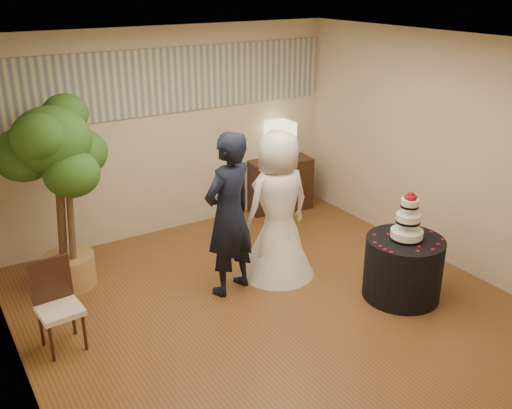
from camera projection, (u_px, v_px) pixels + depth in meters
floor at (267, 306)px, 6.28m from camera, size 5.00×5.00×0.00m
ceiling at (270, 44)px, 5.23m from camera, size 5.00×5.00×0.00m
wall_back at (168, 133)px, 7.72m from camera, size 5.00×0.06×2.80m
wall_front at (473, 297)px, 3.79m from camera, size 5.00×0.06×2.80m
wall_left at (5, 244)px, 4.53m from camera, size 0.06×5.00×2.80m
wall_right at (439, 150)px, 6.98m from camera, size 0.06×5.00×2.80m
mural_border at (166, 81)px, 7.45m from camera, size 4.90×0.02×0.85m
groom at (229, 215)px, 6.26m from camera, size 0.79×0.64×1.88m
bride at (278, 205)px, 6.66m from camera, size 0.94×0.94×1.78m
cake_table at (403, 268)px, 6.35m from camera, size 0.92×0.92×0.71m
wedding_cake at (409, 216)px, 6.12m from camera, size 0.36×0.36×0.55m
console at (280, 184)px, 8.76m from camera, size 1.01×0.57×0.80m
table_lamp at (280, 141)px, 8.50m from camera, size 0.35×0.35×0.58m
ficus_tree at (59, 196)px, 6.30m from camera, size 1.49×1.49×2.24m
side_chair at (59, 308)px, 5.42m from camera, size 0.44×0.46×0.89m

